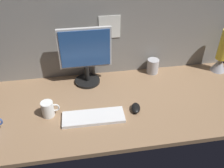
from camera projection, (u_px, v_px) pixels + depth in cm
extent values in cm
cube|color=#8C6B4C|center=(123.00, 102.00, 160.97)|extent=(180.00, 80.00, 3.00)
cube|color=gray|center=(114.00, 26.00, 169.22)|extent=(180.00, 5.00, 71.60)
cube|color=white|center=(110.00, 27.00, 165.93)|extent=(14.87, 0.40, 16.02)
cylinder|color=black|center=(88.00, 81.00, 176.34)|extent=(18.00, 18.00, 1.80)
cylinder|color=black|center=(87.00, 74.00, 172.60)|extent=(3.20, 3.20, 11.00)
cube|color=#B7B7B7|center=(85.00, 48.00, 161.89)|extent=(35.56, 2.40, 28.40)
cube|color=#264C8C|center=(85.00, 49.00, 160.77)|extent=(33.16, 0.60, 26.00)
cube|color=silver|center=(94.00, 117.00, 145.42)|extent=(37.27, 13.80, 2.00)
ellipsoid|color=black|center=(136.00, 108.00, 151.10)|extent=(7.71, 10.65, 3.40)
cylinder|color=white|center=(48.00, 109.00, 145.34)|extent=(7.32, 7.32, 9.99)
torus|color=white|center=(55.00, 108.00, 145.64)|extent=(5.39, 1.00, 5.39)
cylinder|color=#B2B2B7|center=(153.00, 66.00, 184.10)|extent=(8.72, 8.72, 11.10)
cone|color=#A5A5AD|center=(219.00, 64.00, 186.76)|extent=(11.41, 11.41, 10.37)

